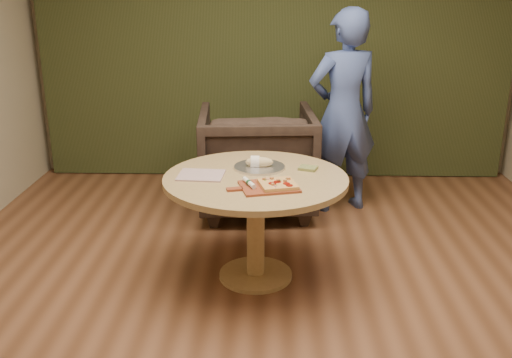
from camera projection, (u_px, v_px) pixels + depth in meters
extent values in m
cube|color=brown|center=(274.00, 324.00, 3.50)|extent=(5.00, 6.00, 0.02)
cube|color=#BCAD8E|center=(275.00, 42.00, 5.89)|extent=(5.00, 0.02, 2.80)
cube|color=#2A3116|center=(275.00, 43.00, 5.78)|extent=(4.80, 0.14, 2.78)
cylinder|color=tan|center=(256.00, 274.00, 4.04)|extent=(0.51, 0.51, 0.03)
cylinder|color=tan|center=(256.00, 231.00, 3.93)|extent=(0.12, 0.12, 0.68)
cylinder|color=tan|center=(256.00, 179.00, 3.81)|extent=(1.24, 1.24, 0.04)
cube|color=brown|center=(269.00, 187.00, 3.59)|extent=(0.41, 0.36, 0.01)
cube|color=brown|center=(235.00, 189.00, 3.54)|extent=(0.11, 0.07, 0.01)
cube|color=#E0AA57|center=(278.00, 184.00, 3.58)|extent=(0.27, 0.27, 0.02)
cylinder|color=maroon|center=(272.00, 183.00, 3.55)|extent=(0.05, 0.05, 0.00)
cylinder|color=maroon|center=(286.00, 183.00, 3.55)|extent=(0.04, 0.04, 0.00)
cylinder|color=maroon|center=(277.00, 182.00, 3.58)|extent=(0.05, 0.05, 0.00)
cylinder|color=maroon|center=(289.00, 185.00, 3.51)|extent=(0.04, 0.04, 0.00)
cube|color=#CE874D|center=(288.00, 178.00, 3.62)|extent=(0.03, 0.03, 0.01)
cube|color=#CE874D|center=(264.00, 179.00, 3.62)|extent=(0.02, 0.02, 0.01)
cube|color=#CE874D|center=(273.00, 184.00, 3.52)|extent=(0.02, 0.02, 0.01)
cube|color=#CE874D|center=(278.00, 180.00, 3.59)|extent=(0.02, 0.02, 0.01)
cube|color=#CE874D|center=(272.00, 178.00, 3.63)|extent=(0.03, 0.03, 0.01)
cube|color=#CE874D|center=(285.00, 181.00, 3.58)|extent=(0.02, 0.02, 0.01)
cube|color=#2A711A|center=(280.00, 180.00, 3.61)|extent=(0.01, 0.01, 0.00)
cube|color=#2A711A|center=(272.00, 184.00, 3.53)|extent=(0.01, 0.01, 0.00)
cube|color=#2A711A|center=(265.00, 180.00, 3.61)|extent=(0.01, 0.01, 0.00)
cube|color=#2A711A|center=(276.00, 185.00, 3.52)|extent=(0.01, 0.01, 0.00)
cube|color=#2A711A|center=(274.00, 184.00, 3.54)|extent=(0.01, 0.01, 0.00)
cube|color=#2A711A|center=(287.00, 178.00, 3.64)|extent=(0.01, 0.01, 0.00)
cube|color=#904D6F|center=(275.00, 186.00, 3.50)|extent=(0.02, 0.03, 0.00)
cube|color=#904D6F|center=(267.00, 179.00, 3.63)|extent=(0.03, 0.01, 0.00)
cube|color=#904D6F|center=(285.00, 181.00, 3.59)|extent=(0.03, 0.02, 0.00)
cube|color=#904D6F|center=(279.00, 182.00, 3.58)|extent=(0.03, 0.02, 0.00)
cylinder|color=white|center=(249.00, 183.00, 3.59)|extent=(0.09, 0.17, 0.03)
cylinder|color=#194C26|center=(249.00, 183.00, 3.59)|extent=(0.04, 0.04, 0.03)
cube|color=silver|center=(244.00, 178.00, 3.67)|extent=(0.03, 0.04, 0.00)
cube|color=silver|center=(201.00, 175.00, 3.81)|extent=(0.32, 0.27, 0.01)
cylinder|color=silver|center=(259.00, 168.00, 3.97)|extent=(0.35, 0.35, 0.01)
cylinder|color=silver|center=(259.00, 167.00, 3.97)|extent=(0.36, 0.36, 0.02)
ellipsoid|color=#DCC486|center=(259.00, 162.00, 3.96)|extent=(0.19, 0.08, 0.07)
cylinder|color=white|center=(255.00, 162.00, 3.96)|extent=(0.06, 0.09, 0.09)
cube|color=#5A642D|center=(308.00, 168.00, 3.94)|extent=(0.15, 0.13, 0.02)
imported|color=black|center=(257.00, 155.00, 5.11)|extent=(1.06, 1.01, 1.03)
imported|color=#415796|center=(343.00, 113.00, 5.00)|extent=(0.76, 0.61, 1.79)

